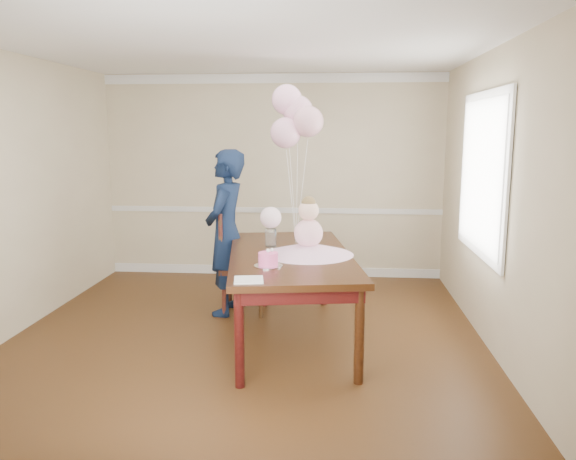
{
  "coord_description": "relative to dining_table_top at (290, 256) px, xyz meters",
  "views": [
    {
      "loc": [
        0.84,
        -4.98,
        1.97
      ],
      "look_at": [
        0.4,
        0.14,
        1.05
      ],
      "focal_mm": 35.0,
      "sensor_mm": 36.0,
      "label": 1
    }
  ],
  "objects": [
    {
      "name": "table_leg_bl",
      "position": [
        -0.62,
        0.94,
        -0.42
      ],
      "size": [
        0.09,
        0.09,
        0.78
      ],
      "primitive_type": "cylinder",
      "rotation": [
        0.0,
        0.0,
        0.16
      ],
      "color": "black",
      "rests_on": "floor"
    },
    {
      "name": "baby_torso",
      "position": [
        0.17,
        -0.03,
        0.23
      ],
      "size": [
        0.27,
        0.27,
        0.27
      ],
      "primitive_type": "sphere",
      "color": "#FFA1D9",
      "rests_on": "baby_skirt"
    },
    {
      "name": "chair_leg_bl",
      "position": [
        -0.76,
        0.94,
        -0.57
      ],
      "size": [
        0.04,
        0.04,
        0.47
      ],
      "primitive_type": "cylinder",
      "rotation": [
        0.0,
        0.0,
        0.02
      ],
      "color": "#3C1B10",
      "rests_on": "floor"
    },
    {
      "name": "window_frame",
      "position": [
        1.81,
        0.37,
        0.75
      ],
      "size": [
        0.02,
        1.66,
        1.56
      ],
      "primitive_type": "cube",
      "color": "white",
      "rests_on": "wall_right"
    },
    {
      "name": "napkin",
      "position": [
        -0.24,
        -0.99,
        0.03
      ],
      "size": [
        0.25,
        0.25,
        0.01
      ],
      "primitive_type": "cube",
      "rotation": [
        0.0,
        0.0,
        0.16
      ],
      "color": "silver",
      "rests_on": "dining_table_top"
    },
    {
      "name": "chair_slat_top",
      "position": [
        -0.77,
        0.74,
        0.22
      ],
      "size": [
        0.04,
        0.44,
        0.05
      ],
      "primitive_type": "cube",
      "rotation": [
        0.0,
        0.0,
        0.02
      ],
      "color": "#321B0D",
      "rests_on": "dining_chair_seat"
    },
    {
      "name": "balloon_c",
      "position": [
        0.02,
        0.73,
        1.36
      ],
      "size": [
        0.31,
        0.31,
        0.31
      ],
      "primitive_type": "sphere",
      "color": "#E6A3BC",
      "rests_on": "balloon_ribbon_c"
    },
    {
      "name": "table_leg_fr",
      "position": [
        0.62,
        -0.94,
        -0.42
      ],
      "size": [
        0.09,
        0.09,
        0.78
      ],
      "primitive_type": "cylinder",
      "rotation": [
        0.0,
        0.0,
        0.16
      ],
      "color": "black",
      "rests_on": "floor"
    },
    {
      "name": "balloon_ribbon_c",
      "position": [
        0.02,
        0.68,
        0.62
      ],
      "size": [
        0.01,
        0.11,
        1.15
      ],
      "primitive_type": "cylinder",
      "rotation": [
        -0.09,
        0.02,
        0.16
      ],
      "color": "white",
      "rests_on": "balloon_weight"
    },
    {
      "name": "wall_right",
      "position": [
        1.83,
        -0.13,
        0.55
      ],
      "size": [
        0.02,
        5.0,
        2.7
      ],
      "primitive_type": "cube",
      "color": "#BBAB8A",
      "rests_on": "floor"
    },
    {
      "name": "wall_left",
      "position": [
        -2.67,
        -0.13,
        0.55
      ],
      "size": [
        0.02,
        5.0,
        2.7
      ],
      "primitive_type": "cube",
      "color": "#BBAB8A",
      "rests_on": "floor"
    },
    {
      "name": "dining_table_top",
      "position": [
        0.0,
        0.0,
        0.0
      ],
      "size": [
        1.44,
        2.36,
        0.06
      ],
      "primitive_type": "cube",
      "rotation": [
        0.0,
        0.0,
        0.16
      ],
      "color": "black",
      "rests_on": "table_leg_fl"
    },
    {
      "name": "balloon_ribbon_b",
      "position": [
        0.07,
        0.6,
        0.56
      ],
      "size": [
        0.12,
        0.04,
        1.04
      ],
      "primitive_type": "cylinder",
      "rotation": [
        0.05,
        0.1,
        0.16
      ],
      "color": "white",
      "rests_on": "balloon_weight"
    },
    {
      "name": "balloon_ribbon_a",
      "position": [
        -0.04,
        0.61,
        0.5
      ],
      "size": [
        0.1,
        0.02,
        0.93
      ],
      "primitive_type": "cylinder",
      "rotation": [
        0.0,
        -0.1,
        0.16
      ],
      "color": "white",
      "rests_on": "balloon_weight"
    },
    {
      "name": "baseboard_trim",
      "position": [
        -0.42,
        2.36,
        -0.74
      ],
      "size": [
        4.5,
        0.02,
        0.12
      ],
      "primitive_type": "cube",
      "color": "white",
      "rests_on": "floor"
    },
    {
      "name": "table_leg_fl",
      "position": [
        -0.3,
        -1.08,
        -0.42
      ],
      "size": [
        0.09,
        0.09,
        0.78
      ],
      "primitive_type": "cylinder",
      "rotation": [
        0.0,
        0.0,
        0.16
      ],
      "color": "black",
      "rests_on": "floor"
    },
    {
      "name": "floor",
      "position": [
        -0.42,
        -0.13,
        -0.8
      ],
      "size": [
        4.5,
        5.0,
        0.0
      ],
      "primitive_type": "cube",
      "color": "#351E0D",
      "rests_on": "ground"
    },
    {
      "name": "balloon_b",
      "position": [
        0.13,
        0.58,
        1.25
      ],
      "size": [
        0.31,
        0.31,
        0.31
      ],
      "primitive_type": "sphere",
      "color": "#DB9BA9",
      "rests_on": "balloon_ribbon_b"
    },
    {
      "name": "baby_hair",
      "position": [
        0.17,
        -0.03,
        0.5
      ],
      "size": [
        0.13,
        0.13,
        0.13
      ],
      "primitive_type": "sphere",
      "color": "brown",
      "rests_on": "baby_head"
    },
    {
      "name": "chair_leg_fr",
      "position": [
        -0.36,
        0.55,
        -0.57
      ],
      "size": [
        0.04,
        0.04,
        0.47
      ],
      "primitive_type": "cylinder",
      "rotation": [
        0.0,
        0.0,
        0.02
      ],
      "color": "#38200F",
      "rests_on": "floor"
    },
    {
      "name": "chair_slat_low",
      "position": [
        -0.77,
        0.74,
        -0.13
      ],
      "size": [
        0.04,
        0.44,
        0.05
      ],
      "primitive_type": "cube",
      "rotation": [
        0.0,
        0.0,
        0.02
      ],
      "color": "#3A1710",
      "rests_on": "dining_chair_seat"
    },
    {
      "name": "crown_molding",
      "position": [
        -0.42,
        2.36,
        1.83
      ],
      "size": [
        4.5,
        0.02,
        0.12
      ],
      "primitive_type": "cube",
      "color": "silver",
      "rests_on": "wall_back"
    },
    {
      "name": "wall_back",
      "position": [
        -0.42,
        2.37,
        0.55
      ],
      "size": [
        4.5,
        0.02,
        2.7
      ],
      "primitive_type": "cube",
      "color": "#BBAB8A",
      "rests_on": "floor"
    },
    {
      "name": "cake_flower_a",
      "position": [
        -0.14,
        -0.53,
        0.16
      ],
      "size": [
        0.03,
        0.03,
        0.03
      ],
      "primitive_type": "sphere",
      "color": "white",
      "rests_on": "birthday_cake"
    },
    {
      "name": "wall_front",
      "position": [
        -0.42,
        -2.63,
        0.55
      ],
      "size": [
        4.5,
        0.02,
        2.7
      ],
      "primitive_type": "cube",
      "color": "#BBAB8A",
      "rests_on": "floor"
    },
    {
      "name": "birthday_cake",
      "position": [
        -0.14,
        -0.53,
        0.09
      ],
      "size": [
        0.19,
        0.19,
        0.11
      ],
      "primitive_type": "cylinder",
      "rotation": [
        0.0,
        0.0,
        0.16
      ],
      "color": "#FF50A0",
      "rests_on": "cake_platter"
    },
    {
      "name": "baby_skirt",
      "position": [
        0.17,
        -0.03,
        0.08
      ],
      "size": [
        0.96,
        0.96,
        0.11
      ],
      "primitive_type": "cone",
      "rotation": [
        0.0,
        0.0,
        0.16
      ],
      "color": "#E3A7CB",
      "rests_on": "dining_table_top"
    },
    {
      "name": "ceiling",
      "position": [
        -0.42,
        -0.13,
        1.9
      ],
      "size": [
        4.5,
        5.0,
        0.02
      ],
      "primitive_type": "cube",
      "color": "silver",
      "rests_on": "wall_back"
    },
    {
      "name": "baby_head",
      "position": [
        0.17,
        -0.03,
        0.44
      ],
      "size": [
        0.19,
        0.19,
        0.19
      ],
      "primitive_type": "sphere",
      "color": "beige",
      "rests_on": "baby_torso"
    },
    {
      "name": "chair_leg_br",
      "position": [
        -0.37,
        0.95,
        -0.57
      ],
      "size": [
        0.04,
        0.04,
        0.47
      ],
      "primitive_type": "cylinder",
      "rotation": [
        0.0,
        0.0,
        0.02
      ],
      "color": "#36130E",
      "rests_on": "floor"
    },
    {
      "name": "cake_platter",
      "position": [
        -0.14,
        -0.53,
        0.03
      ],
      "size": [
        0.28,
        0.28,
        0.01
      ],
      "primitive_type": "cylinder",
      "rotation": [
        0.0,
        0.0,
        0.16
      ],
      "color": "silver",
      "rests_on": "dining_table_top"
    },
    {
      "name": "window_blinds",
      "position": [
        1.79,
        0.37,
        0.75
      ],
      "size": [
        0.01,
        1.5,
        1.4
      ],
      "primitive_type": "cube",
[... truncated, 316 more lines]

